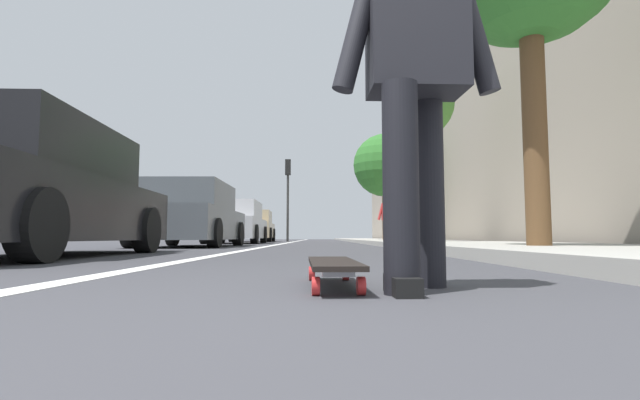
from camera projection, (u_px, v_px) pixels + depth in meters
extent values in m
plane|color=#38383D|center=(316.00, 247.00, 10.81)|extent=(80.00, 80.00, 0.00)
cube|color=silver|center=(292.00, 242.00, 20.77)|extent=(52.00, 0.16, 0.01)
cube|color=#9E9B93|center=(394.00, 241.00, 18.79)|extent=(52.00, 3.20, 0.12)
cube|color=gray|center=(429.00, 160.00, 23.10)|extent=(40.00, 1.20, 8.15)
cylinder|color=red|center=(312.00, 274.00, 2.32)|extent=(0.07, 0.03, 0.07)
cylinder|color=red|center=(346.00, 273.00, 2.32)|extent=(0.07, 0.03, 0.07)
cylinder|color=red|center=(316.00, 286.00, 1.72)|extent=(0.07, 0.03, 0.07)
cylinder|color=red|center=(361.00, 286.00, 1.73)|extent=(0.07, 0.03, 0.07)
cube|color=silver|center=(329.00, 264.00, 2.32)|extent=(0.06, 0.12, 0.02)
cube|color=silver|center=(338.00, 273.00, 1.73)|extent=(0.06, 0.12, 0.02)
cube|color=black|center=(333.00, 263.00, 2.03)|extent=(0.85, 0.23, 0.02)
cylinder|color=black|center=(401.00, 187.00, 1.78)|extent=(0.14, 0.14, 0.82)
cylinder|color=black|center=(428.00, 194.00, 2.05)|extent=(0.14, 0.14, 0.82)
cube|color=black|center=(402.00, 285.00, 1.75)|extent=(0.26, 0.11, 0.07)
cube|color=black|center=(416.00, 24.00, 1.96)|extent=(0.26, 0.41, 0.60)
cylinder|color=black|center=(359.00, 23.00, 1.95)|extent=(0.10, 0.24, 0.60)
cylinder|color=black|center=(471.00, 25.00, 1.97)|extent=(0.10, 0.24, 0.60)
cube|color=black|center=(33.00, 209.00, 5.15)|extent=(4.36, 1.86, 0.70)
cube|color=black|center=(28.00, 149.00, 5.05)|extent=(2.42, 1.65, 0.60)
cube|color=#4C606B|center=(80.00, 166.00, 6.23)|extent=(0.09, 1.51, 0.51)
cylinder|color=black|center=(29.00, 230.00, 6.44)|extent=(0.64, 0.24, 0.64)
cylinder|color=black|center=(147.00, 230.00, 6.49)|extent=(0.64, 0.24, 0.64)
cylinder|color=black|center=(38.00, 225.00, 3.83)|extent=(0.64, 0.24, 0.64)
cube|color=#4C5156|center=(191.00, 224.00, 10.72)|extent=(4.29, 1.82, 0.70)
cube|color=#4C5156|center=(190.00, 196.00, 10.62)|extent=(2.36, 1.67, 0.60)
cube|color=#4C606B|center=(203.00, 200.00, 11.80)|extent=(0.05, 1.59, 0.51)
cylinder|color=black|center=(173.00, 234.00, 12.03)|extent=(0.61, 0.22, 0.61)
cylinder|color=black|center=(238.00, 234.00, 12.03)|extent=(0.61, 0.22, 0.61)
cylinder|color=black|center=(131.00, 233.00, 9.38)|extent=(0.61, 0.22, 0.61)
cylinder|color=black|center=(215.00, 233.00, 9.38)|extent=(0.61, 0.22, 0.61)
cube|color=#B7B7BC|center=(237.00, 228.00, 16.41)|extent=(4.58, 1.78, 0.70)
cube|color=#B7B7BC|center=(236.00, 210.00, 16.32)|extent=(2.53, 1.61, 0.60)
cube|color=#4C606B|center=(242.00, 212.00, 17.56)|extent=(0.06, 1.50, 0.51)
cylinder|color=black|center=(222.00, 235.00, 17.79)|extent=(0.64, 0.23, 0.64)
cylinder|color=black|center=(264.00, 235.00, 17.82)|extent=(0.64, 0.23, 0.64)
cylinder|color=black|center=(204.00, 234.00, 14.97)|extent=(0.64, 0.23, 0.64)
cylinder|color=black|center=(254.00, 234.00, 15.00)|extent=(0.64, 0.23, 0.64)
cube|color=tan|center=(253.00, 231.00, 22.41)|extent=(4.07, 1.94, 0.70)
cube|color=tan|center=(253.00, 217.00, 22.31)|extent=(2.26, 1.74, 0.60)
cube|color=#4C606B|center=(256.00, 218.00, 23.41)|extent=(0.09, 1.59, 0.51)
cylinder|color=black|center=(239.00, 235.00, 23.60)|extent=(0.67, 0.24, 0.66)
cylinder|color=black|center=(273.00, 235.00, 23.66)|extent=(0.67, 0.24, 0.66)
cylinder|color=black|center=(232.00, 235.00, 21.12)|extent=(0.67, 0.24, 0.66)
cylinder|color=black|center=(269.00, 235.00, 21.18)|extent=(0.67, 0.24, 0.66)
cylinder|color=#2D2D2D|center=(288.00, 208.00, 23.55)|extent=(0.12, 0.12, 3.41)
cube|color=black|center=(288.00, 167.00, 23.72)|extent=(0.24, 0.28, 0.80)
sphere|color=#360606|center=(288.00, 163.00, 23.87)|extent=(0.16, 0.16, 0.16)
sphere|color=#392907|center=(288.00, 168.00, 23.85)|extent=(0.16, 0.16, 0.16)
sphere|color=green|center=(288.00, 173.00, 23.82)|extent=(0.16, 0.16, 0.16)
cylinder|color=brown|center=(535.00, 131.00, 5.60)|extent=(0.28, 0.28, 3.00)
cylinder|color=brown|center=(421.00, 186.00, 11.95)|extent=(0.25, 0.25, 3.09)
sphere|color=#4C8C38|center=(419.00, 104.00, 12.12)|extent=(1.81, 1.81, 1.81)
cylinder|color=brown|center=(385.00, 215.00, 18.35)|extent=(0.24, 0.24, 2.22)
sphere|color=#2D6B28|center=(385.00, 165.00, 18.51)|extent=(2.52, 2.52, 2.52)
cylinder|color=brown|center=(390.00, 232.00, 16.47)|extent=(0.14, 0.14, 0.82)
cylinder|color=brown|center=(386.00, 232.00, 16.21)|extent=(0.14, 0.14, 0.82)
cube|color=black|center=(390.00, 242.00, 16.44)|extent=(0.26, 0.10, 0.07)
cube|color=#B22D2D|center=(388.00, 212.00, 16.41)|extent=(0.24, 0.40, 0.60)
cylinder|color=#B22D2D|center=(394.00, 212.00, 16.41)|extent=(0.09, 0.24, 0.61)
cylinder|color=#B22D2D|center=(381.00, 212.00, 16.41)|extent=(0.09, 0.24, 0.61)
sphere|color=tan|center=(387.00, 200.00, 16.44)|extent=(0.22, 0.22, 0.22)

